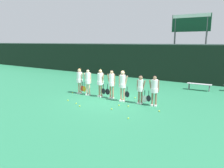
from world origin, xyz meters
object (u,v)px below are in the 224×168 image
(player_0, at_px, (80,79))
(player_4, at_px, (123,83))
(tennis_ball_0, at_px, (112,109))
(bench_courtside, at_px, (199,85))
(tennis_ball_5, at_px, (119,105))
(player_2, at_px, (100,81))
(tennis_ball_6, at_px, (144,101))
(tennis_ball_11, at_px, (76,103))
(scoreboard, at_px, (190,30))
(tennis_ball_2, at_px, (135,98))
(player_1, at_px, (88,80))
(player_6, at_px, (154,88))
(tennis_ball_1, at_px, (68,100))
(tennis_ball_3, at_px, (128,106))
(player_3, at_px, (112,82))
(tennis_ball_10, at_px, (128,118))
(tennis_ball_9, at_px, (80,106))
(tennis_ball_4, at_px, (123,99))
(player_5, at_px, (141,87))
(tennis_ball_8, at_px, (159,111))
(tennis_ball_7, at_px, (73,93))

(player_0, height_order, player_4, player_4)
(player_0, relative_size, tennis_ball_0, 24.74)
(bench_courtside, distance_m, tennis_ball_5, 6.96)
(player_2, height_order, tennis_ball_6, player_2)
(player_0, relative_size, tennis_ball_11, 24.40)
(scoreboard, height_order, tennis_ball_6, scoreboard)
(tennis_ball_2, relative_size, tennis_ball_5, 0.97)
(tennis_ball_0, distance_m, tennis_ball_5, 0.75)
(player_1, relative_size, tennis_ball_2, 24.11)
(scoreboard, bearing_deg, player_6, -85.75)
(player_4, bearing_deg, tennis_ball_1, -157.89)
(tennis_ball_11, bearing_deg, player_2, 84.27)
(tennis_ball_1, bearing_deg, tennis_ball_0, 0.54)
(tennis_ball_2, xyz_separation_m, tennis_ball_3, (0.52, -1.76, 0.00))
(player_3, distance_m, tennis_ball_10, 3.77)
(player_3, bearing_deg, tennis_ball_6, 4.61)
(player_2, relative_size, player_4, 0.96)
(tennis_ball_9, bearing_deg, tennis_ball_4, 64.63)
(bench_courtside, distance_m, tennis_ball_9, 8.84)
(player_2, bearing_deg, player_0, -167.86)
(tennis_ball_0, xyz_separation_m, tennis_ball_2, (-0.04, 2.65, 0.00))
(player_0, xyz_separation_m, tennis_ball_5, (3.65, -0.99, -0.97))
(player_2, height_order, tennis_ball_2, player_2)
(player_5, height_order, tennis_ball_9, player_5)
(player_0, bearing_deg, player_4, 6.95)
(tennis_ball_10, bearing_deg, tennis_ball_8, 66.50)
(player_0, bearing_deg, player_6, 8.85)
(player_5, bearing_deg, tennis_ball_6, 89.46)
(bench_courtside, bearing_deg, player_1, -139.43)
(player_0, relative_size, tennis_ball_8, 24.49)
(tennis_ball_5, height_order, tennis_ball_10, tennis_ball_5)
(tennis_ball_5, xyz_separation_m, tennis_ball_8, (2.17, 0.27, -0.00))
(tennis_ball_5, relative_size, tennis_ball_7, 1.09)
(player_6, relative_size, tennis_ball_8, 24.05)
(tennis_ball_0, relative_size, tennis_ball_2, 0.98)
(tennis_ball_10, bearing_deg, tennis_ball_6, 102.44)
(player_1, height_order, player_6, player_1)
(player_2, distance_m, player_3, 0.80)
(tennis_ball_10, bearing_deg, tennis_ball_11, 171.90)
(player_1, distance_m, tennis_ball_8, 5.24)
(tennis_ball_7, bearing_deg, tennis_ball_1, -54.31)
(player_6, xyz_separation_m, tennis_ball_3, (-1.07, -0.87, -0.94))
(scoreboard, height_order, player_4, scoreboard)
(bench_courtside, height_order, tennis_ball_5, bench_courtside)
(player_4, distance_m, player_6, 1.88)
(tennis_ball_5, height_order, tennis_ball_11, tennis_ball_5)
(tennis_ball_2, bearing_deg, tennis_ball_0, -89.10)
(bench_courtside, distance_m, tennis_ball_2, 5.28)
(tennis_ball_4, distance_m, tennis_ball_5, 1.33)
(tennis_ball_6, bearing_deg, tennis_ball_5, -115.65)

